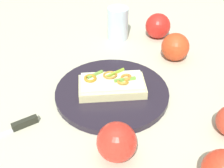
{
  "coord_description": "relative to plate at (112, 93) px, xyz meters",
  "views": [
    {
      "loc": [
        -0.14,
        -0.58,
        0.49
      ],
      "look_at": [
        0.0,
        0.0,
        0.03
      ],
      "focal_mm": 48.87,
      "sensor_mm": 36.0,
      "label": 1
    }
  ],
  "objects": [
    {
      "name": "drinking_glass",
      "position": [
        0.09,
        0.28,
        0.04
      ],
      "size": [
        0.07,
        0.07,
        0.1
      ],
      "primitive_type": "cylinder",
      "color": "silver",
      "rests_on": "ground_plane"
    },
    {
      "name": "apple_5",
      "position": [
        0.22,
        0.26,
        0.03
      ],
      "size": [
        0.11,
        0.11,
        0.08
      ],
      "primitive_type": "sphere",
      "rotation": [
        0.0,
        0.0,
        4.12
      ],
      "color": "red",
      "rests_on": "ground_plane"
    },
    {
      "name": "apple_4",
      "position": [
        0.22,
        0.12,
        0.03
      ],
      "size": [
        0.1,
        0.1,
        0.08
      ],
      "primitive_type": "sphere",
      "rotation": [
        0.0,
        0.0,
        6.02
      ],
      "color": "#D5431E",
      "rests_on": "ground_plane"
    },
    {
      "name": "apple_0",
      "position": [
        -0.04,
        -0.19,
        0.03
      ],
      "size": [
        0.1,
        0.1,
        0.08
      ],
      "primitive_type": "sphere",
      "rotation": [
        0.0,
        0.0,
        1.21
      ],
      "color": "red",
      "rests_on": "ground_plane"
    },
    {
      "name": "plate",
      "position": [
        0.0,
        0.0,
        0.0
      ],
      "size": [
        0.29,
        0.29,
        0.01
      ],
      "primitive_type": "cylinder",
      "color": "black",
      "rests_on": "ground_plane"
    },
    {
      "name": "sandwich",
      "position": [
        0.0,
        0.0,
        0.02
      ],
      "size": [
        0.18,
        0.11,
        0.04
      ],
      "rotation": [
        0.0,
        0.0,
        6.13
      ],
      "color": "beige",
      "rests_on": "plate"
    },
    {
      "name": "knife",
      "position": [
        -0.23,
        -0.06,
        0.0
      ],
      "size": [
        0.12,
        0.05,
        0.02
      ],
      "rotation": [
        0.0,
        0.0,
        3.46
      ],
      "color": "silver",
      "rests_on": "ground_plane"
    },
    {
      "name": "ground_plane",
      "position": [
        0.0,
        0.0,
        -0.01
      ],
      "size": [
        2.0,
        2.0,
        0.0
      ],
      "primitive_type": "plane",
      "color": "#B9B89D",
      "rests_on": "ground"
    }
  ]
}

